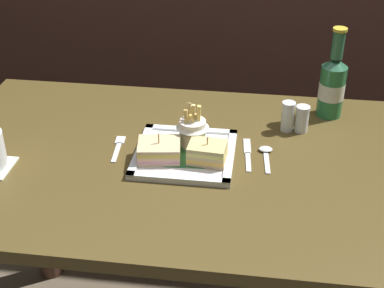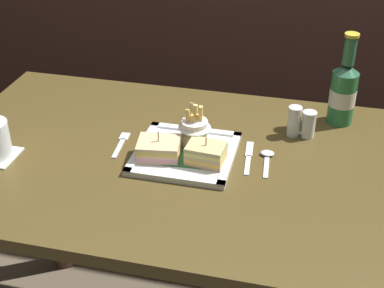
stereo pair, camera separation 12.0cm
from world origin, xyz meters
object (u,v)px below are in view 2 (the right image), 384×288
Objects in this scene: fork at (121,143)px; sandwich_half_left at (159,149)px; dining_table at (198,208)px; beer_bottle at (343,91)px; fries_cup at (194,128)px; knife at (248,157)px; square_plate at (185,154)px; sandwich_half_right at (206,154)px; pepper_shaker at (308,126)px; salt_shaker at (294,123)px; spoon at (267,157)px.

sandwich_half_left is at bearing -21.68° from fork.
beer_bottle reaches higher than dining_table.
fries_cup is 0.20m from fork.
dining_table is at bearing 13.28° from sandwich_half_left.
dining_table is 10.47× the size of fork.
fork is 0.33m from knife.
square_plate is 0.47m from beer_bottle.
sandwich_half_right is at bearing -11.18° from fork.
sandwich_half_right is at bearing -147.16° from knife.
knife is (0.14, -0.01, -0.06)m from fries_cup.
beer_bottle is at bearing 52.54° from pepper_shaker.
fries_cup reaches higher than sandwich_half_left.
fries_cup is 0.27m from salt_shaker.
square_plate is 0.07m from sandwich_half_left.
fries_cup is at bearing 114.85° from dining_table.
fries_cup is 0.43m from beer_bottle.
sandwich_half_left is at bearing -134.87° from fries_cup.
beer_bottle is (0.43, 0.30, 0.06)m from sandwich_half_left.
knife is at bearing 18.34° from dining_table.
dining_table is 0.19m from sandwich_half_right.
salt_shaker reaches higher than fork.
beer_bottle is (0.34, 0.28, 0.25)m from dining_table.
salt_shaker is (0.25, 0.17, 0.03)m from square_plate.
sandwich_half_right is 0.09m from fries_cup.
pepper_shaker reaches higher than square_plate.
salt_shaker is (0.24, 0.13, -0.02)m from fries_cup.
beer_bottle is 2.11× the size of spoon.
salt_shaker reaches higher than pepper_shaker.
sandwich_half_right is at bearing -57.87° from fries_cup.
sandwich_half_right is 0.24m from fork.
salt_shaker is (0.43, 0.15, 0.04)m from fork.
square_plate is 0.16m from knife.
sandwich_half_left is 0.53m from beer_bottle.
fork is at bearing -154.99° from beer_bottle.
sandwich_half_right is 0.84× the size of fries_cup.
salt_shaker is 0.04m from pepper_shaker.
fries_cup reaches higher than fork.
pepper_shaker is at bearing 44.91° from knife.
square_plate reaches higher than spoon.
fries_cup is (0.07, 0.07, 0.03)m from sandwich_half_left.
knife is at bearing 16.10° from sandwich_half_left.
sandwich_half_left is 0.44× the size of beer_bottle.
dining_table is at bearing 134.84° from sandwich_half_right.
dining_table is 11.09× the size of spoon.
square_plate is at bearing 153.28° from sandwich_half_right.
pepper_shaker is (0.29, 0.17, 0.03)m from square_plate.
sandwich_half_right reaches higher than dining_table.
pepper_shaker reaches higher than fork.
sandwich_half_right reaches higher than square_plate.
square_plate reaches higher than fork.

